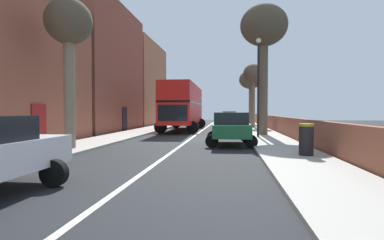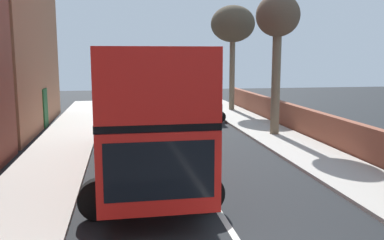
{
  "view_description": "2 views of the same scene",
  "coord_description": "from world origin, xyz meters",
  "px_view_note": "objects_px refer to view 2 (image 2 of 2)",
  "views": [
    {
      "loc": [
        2.45,
        -19.49,
        1.77
      ],
      "look_at": [
        -0.31,
        3.28,
        1.1
      ],
      "focal_mm": 28.76,
      "sensor_mm": 36.0,
      "label": 1
    },
    {
      "loc": [
        -2.33,
        -5.43,
        3.89
      ],
      "look_at": [
        -0.54,
        5.16,
        2.21
      ],
      "focal_mm": 38.85,
      "sensor_mm": 36.0,
      "label": 2
    }
  ],
  "objects_px": {
    "parked_car_grey_right_0": "(202,104)",
    "street_tree_right_5": "(233,25)",
    "street_tree_right_3": "(278,22)",
    "double_decker_bus": "(142,103)"
  },
  "relations": [
    {
      "from": "parked_car_grey_right_0",
      "to": "street_tree_right_5",
      "type": "bearing_deg",
      "value": 50.64
    },
    {
      "from": "parked_car_grey_right_0",
      "to": "street_tree_right_3",
      "type": "height_order",
      "value": "street_tree_right_3"
    },
    {
      "from": "parked_car_grey_right_0",
      "to": "street_tree_right_5",
      "type": "relative_size",
      "value": 0.6
    },
    {
      "from": "parked_car_grey_right_0",
      "to": "street_tree_right_3",
      "type": "xyz_separation_m",
      "value": [
        2.43,
        -5.87,
        4.47
      ]
    },
    {
      "from": "double_decker_bus",
      "to": "street_tree_right_3",
      "type": "xyz_separation_m",
      "value": [
        6.63,
        5.37,
        3.08
      ]
    },
    {
      "from": "parked_car_grey_right_0",
      "to": "street_tree_right_5",
      "type": "distance_m",
      "value": 6.59
    },
    {
      "from": "parked_car_grey_right_0",
      "to": "street_tree_right_5",
      "type": "xyz_separation_m",
      "value": [
        2.76,
        3.37,
        4.94
      ]
    },
    {
      "from": "street_tree_right_5",
      "to": "street_tree_right_3",
      "type": "bearing_deg",
      "value": -92.05
    },
    {
      "from": "street_tree_right_3",
      "to": "street_tree_right_5",
      "type": "xyz_separation_m",
      "value": [
        0.33,
        9.24,
        0.48
      ]
    },
    {
      "from": "parked_car_grey_right_0",
      "to": "street_tree_right_5",
      "type": "height_order",
      "value": "street_tree_right_5"
    }
  ]
}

